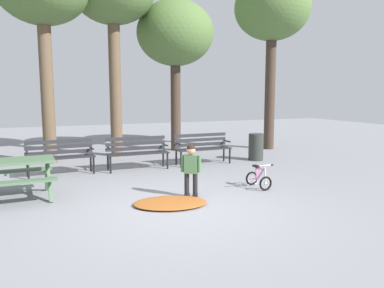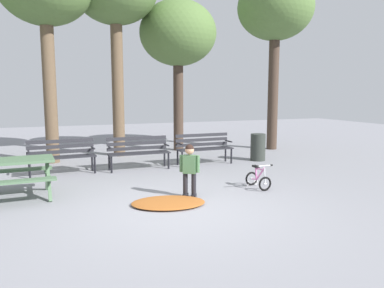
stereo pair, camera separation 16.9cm
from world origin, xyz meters
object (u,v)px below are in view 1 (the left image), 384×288
Objects in this scene: park_bench_far_left at (60,154)px; picnic_table at (2,170)px; park_bench_right at (202,146)px; kids_bicycle at (258,178)px; trash_bin at (256,147)px; park_bench_left at (137,150)px; child_standing at (191,166)px.

picnic_table is at bearing -119.42° from park_bench_far_left.
picnic_table is 5.32m from park_bench_right.
kids_bicycle is (-0.02, -2.95, -0.31)m from park_bench_right.
park_bench_right is at bearing -0.50° from park_bench_far_left.
park_bench_right is 2.02× the size of trash_bin.
kids_bicycle is (3.79, -2.98, -0.31)m from park_bench_far_left.
trash_bin is (5.52, -0.12, -0.11)m from park_bench_far_left.
park_bench_left is (1.91, -0.09, 0.00)m from park_bench_far_left.
child_standing reaches higher than kids_bicycle.
park_bench_left is at bearing -2.70° from park_bench_far_left.
child_standing is at bearing -175.65° from kids_bicycle.
trash_bin is at bearing -1.25° from park_bench_far_left.
child_standing is 1.65m from kids_bicycle.
park_bench_right reaches higher than picnic_table.
picnic_table is at bearing 168.81° from kids_bicycle.
trash_bin is (1.72, -0.09, -0.11)m from park_bench_right.
picnic_table is 6.92m from trash_bin.
kids_bicycle is 3.35m from trash_bin.
park_bench_right is (4.94, 1.97, -0.08)m from picnic_table.
park_bench_right reaches higher than kids_bicycle.
park_bench_far_left is 3.80m from park_bench_right.
kids_bicycle is 0.71× the size of trash_bin.
park_bench_right reaches higher than trash_bin.
trash_bin is at bearing -0.48° from park_bench_left.
park_bench_far_left is 1.01× the size of park_bench_right.
park_bench_right is (3.80, -0.03, 0.00)m from park_bench_far_left.
picnic_table is 1.16× the size of park_bench_right.
picnic_table is 2.35× the size of trash_bin.
park_bench_left and park_bench_right have the same top height.
park_bench_left is at bearing 32.26° from picnic_table.
kids_bicycle is at bearing 4.35° from child_standing.
park_bench_left is 1.00× the size of park_bench_right.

